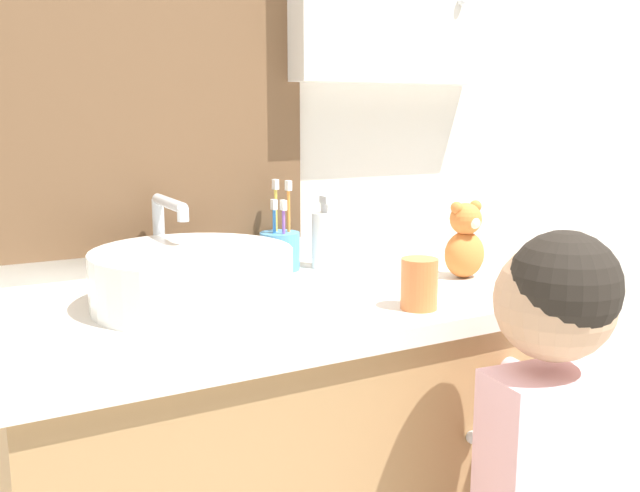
% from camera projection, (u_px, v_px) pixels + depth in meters
% --- Properties ---
extents(wall_back, '(3.20, 0.18, 2.50)m').
position_uv_depth(wall_back, '(228.00, 53.00, 1.55)').
color(wall_back, silver).
rests_on(wall_back, ground_plane).
extents(vanity_counter, '(1.07, 0.57, 0.81)m').
position_uv_depth(vanity_counter, '(285.00, 490.00, 1.44)').
color(vanity_counter, '#A37A4C').
rests_on(vanity_counter, ground_plane).
extents(sink_basin, '(0.36, 0.41, 0.18)m').
position_uv_depth(sink_basin, '(192.00, 276.00, 1.28)').
color(sink_basin, white).
rests_on(sink_basin, vanity_counter).
extents(toothbrush_holder, '(0.09, 0.09, 0.20)m').
position_uv_depth(toothbrush_holder, '(280.00, 249.00, 1.57)').
color(toothbrush_holder, '#4C93C6').
rests_on(toothbrush_holder, vanity_counter).
extents(soap_dispenser, '(0.06, 0.06, 0.16)m').
position_uv_depth(soap_dispenser, '(324.00, 239.00, 1.59)').
color(soap_dispenser, white).
rests_on(soap_dispenser, vanity_counter).
extents(child_figure, '(0.23, 0.47, 0.99)m').
position_uv_depth(child_figure, '(545.00, 456.00, 1.13)').
color(child_figure, slate).
rests_on(child_figure, ground_plane).
extents(teddy_bear, '(0.09, 0.08, 0.16)m').
position_uv_depth(teddy_bear, '(465.00, 242.00, 1.49)').
color(teddy_bear, orange).
rests_on(teddy_bear, vanity_counter).
extents(drinking_cup, '(0.07, 0.07, 0.09)m').
position_uv_depth(drinking_cup, '(419.00, 284.00, 1.26)').
color(drinking_cup, orange).
rests_on(drinking_cup, vanity_counter).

